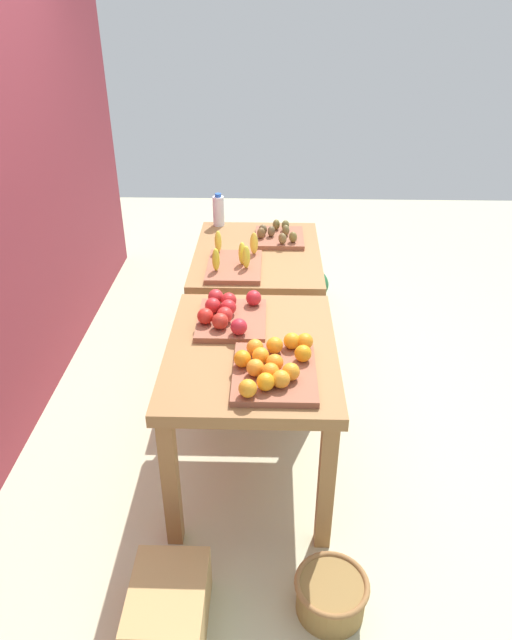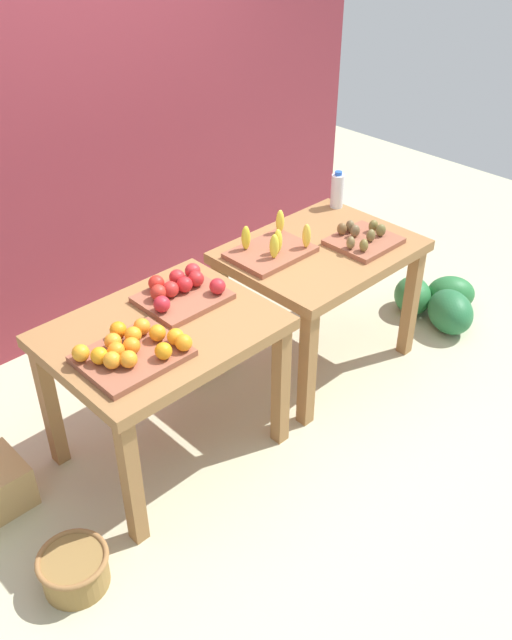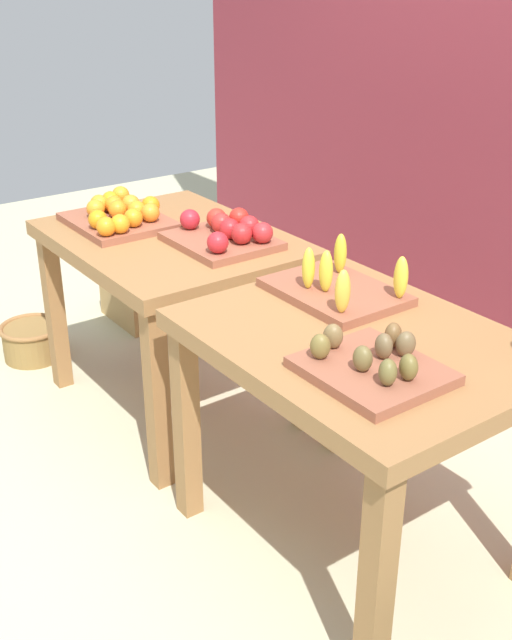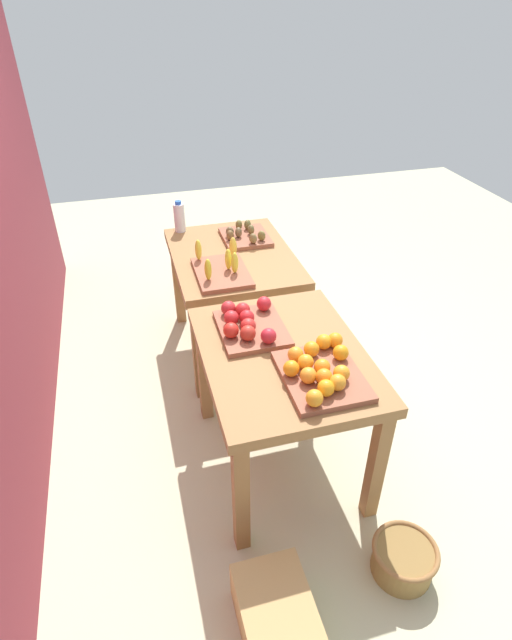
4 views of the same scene
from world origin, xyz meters
name	(u,v)px [view 1 (image 1 of 4)]	position (x,y,z in m)	size (l,w,h in m)	color
ground_plane	(255,403)	(0.00, 0.00, 0.00)	(8.00, 8.00, 0.00)	beige
display_table_left	(251,367)	(-0.56, 0.00, 0.67)	(1.04, 0.80, 0.78)	olive
display_table_right	(257,268)	(0.56, 0.00, 0.67)	(1.04, 0.80, 0.78)	olive
orange_bin	(274,366)	(-0.79, -0.10, 0.83)	(0.46, 0.38, 0.11)	#95543C
apple_bin	(228,314)	(-0.34, 0.12, 0.83)	(0.41, 0.34, 0.11)	#95543C
banana_crate	(235,262)	(0.30, 0.13, 0.82)	(0.44, 0.32, 0.17)	#95543C
kiwi_bin	(279,236)	(0.75, -0.14, 0.81)	(0.36, 0.32, 0.10)	#95543C
water_bottle	(219,211)	(1.02, 0.28, 0.89)	(0.08, 0.08, 0.23)	silver
watermelon_pile	(293,280)	(1.49, -0.27, 0.13)	(0.62, 0.71, 0.27)	#287239
wicker_basket	(331,594)	(-1.35, -0.35, 0.09)	(0.31, 0.31, 0.17)	olive
cardboard_produce_box	(169,607)	(-1.44, 0.30, 0.12)	(0.40, 0.30, 0.23)	tan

